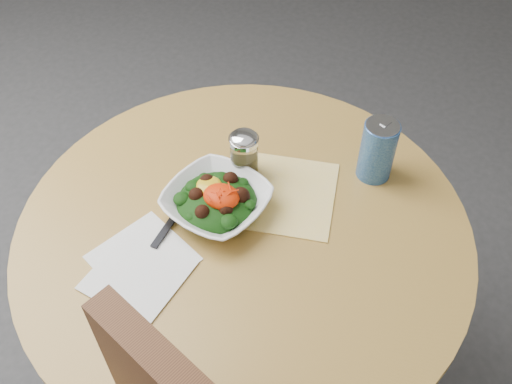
% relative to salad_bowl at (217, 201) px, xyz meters
% --- Properties ---
extents(ground, '(6.00, 6.00, 0.00)m').
position_rel_salad_bowl_xyz_m(ground, '(0.06, -0.01, -0.78)').
color(ground, '#323234').
rests_on(ground, ground).
extents(table, '(0.90, 0.90, 0.75)m').
position_rel_salad_bowl_xyz_m(table, '(0.06, -0.01, -0.23)').
color(table, black).
rests_on(table, ground).
extents(cloth_napkin, '(0.28, 0.26, 0.00)m').
position_rel_salad_bowl_xyz_m(cloth_napkin, '(0.09, 0.09, -0.03)').
color(cloth_napkin, '#E2A90B').
rests_on(cloth_napkin, table).
extents(paper_napkins, '(0.21, 0.23, 0.00)m').
position_rel_salad_bowl_xyz_m(paper_napkins, '(-0.07, -0.18, -0.03)').
color(paper_napkins, white).
rests_on(paper_napkins, table).
extents(salad_bowl, '(0.24, 0.24, 0.07)m').
position_rel_salad_bowl_xyz_m(salad_bowl, '(0.00, 0.00, 0.00)').
color(salad_bowl, white).
rests_on(salad_bowl, table).
extents(fork, '(0.03, 0.20, 0.00)m').
position_rel_salad_bowl_xyz_m(fork, '(-0.07, -0.03, -0.02)').
color(fork, black).
rests_on(fork, table).
extents(spice_shaker, '(0.06, 0.06, 0.11)m').
position_rel_salad_bowl_xyz_m(spice_shaker, '(0.01, 0.12, 0.03)').
color(spice_shaker, silver).
rests_on(spice_shaker, table).
extents(beverage_can, '(0.07, 0.07, 0.14)m').
position_rel_salad_bowl_xyz_m(beverage_can, '(0.26, 0.23, 0.04)').
color(beverage_can, navy).
rests_on(beverage_can, table).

